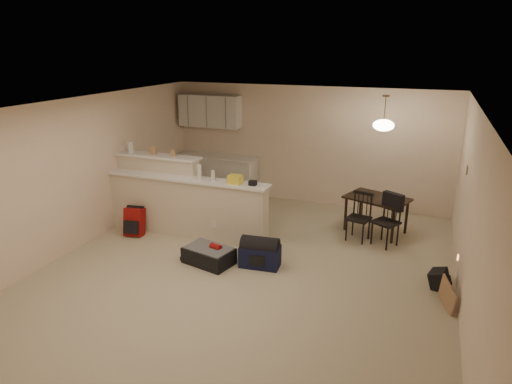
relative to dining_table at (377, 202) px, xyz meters
The scene contains 21 objects.
room 2.90m from the dining_table, 125.67° to the right, with size 7.00×7.02×2.50m.
breakfast_bar 3.64m from the dining_table, 158.95° to the right, with size 3.08×0.58×1.39m.
upper_cabinets 4.19m from the dining_table, 165.00° to the left, with size 1.40×0.34×0.70m, color white.
kitchen_counter 3.76m from the dining_table, 166.13° to the left, with size 1.80×0.60×0.90m, color white.
thermostat 1.78m from the dining_table, 28.89° to the right, with size 0.02×0.12×0.12m, color beige.
jar 4.64m from the dining_table, 165.11° to the right, with size 0.10×0.10×0.20m, color silver.
cereal_box 4.17m from the dining_table, 163.33° to the right, with size 0.10×0.07×0.16m, color tan.
small_box 3.79m from the dining_table, 161.49° to the right, with size 0.08×0.06×0.12m, color tan.
bottle_a 3.25m from the dining_table, 154.10° to the right, with size 0.07×0.07×0.26m, color silver.
bottle_b 3.01m from the dining_table, 151.92° to the right, with size 0.06×0.06×0.18m, color silver.
bag_lump 2.66m from the dining_table, 147.65° to the right, with size 0.22×0.18×0.14m, color tan.
pouch 2.40m from the dining_table, 143.50° to the right, with size 0.12×0.10×0.08m, color tan.
dining_table is the anchor object (origin of this frame).
pendant_lamp 1.40m from the dining_table, 116.57° to the right, with size 0.36×0.36×0.62m.
dining_chair_near 0.57m from the dining_table, 116.23° to the right, with size 0.38×0.36×0.86m, color black, non-canonical shape.
dining_chair_far 0.61m from the dining_table, 67.65° to the right, with size 0.39×0.37×0.89m, color black, non-canonical shape.
suitcase 3.24m from the dining_table, 135.53° to the right, with size 0.75×0.49×0.25m, color black.
red_backpack 4.41m from the dining_table, 157.14° to the right, with size 0.34×0.21×0.50m, color maroon.
navy_duffel 2.58m from the dining_table, 126.17° to the right, with size 0.61×0.33×0.33m, color #111535.
black_daypack 2.13m from the dining_table, 57.66° to the right, with size 0.29×0.21×0.26m, color black.
cardboard_sheet 2.62m from the dining_table, 62.27° to the right, with size 0.47×0.02×0.36m, color tan.
Camera 1 is at (2.39, -5.79, 3.31)m, focal length 32.00 mm.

